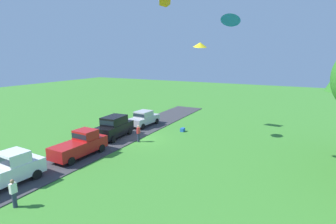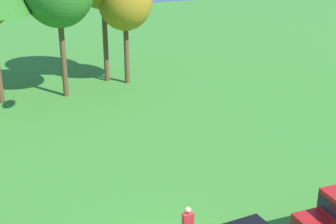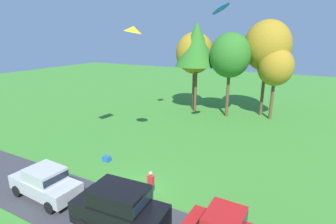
% 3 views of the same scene
% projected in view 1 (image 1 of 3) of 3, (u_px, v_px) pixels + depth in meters
% --- Properties ---
extents(ground_plane, '(120.00, 120.00, 0.00)m').
position_uv_depth(ground_plane, '(142.00, 139.00, 27.35)').
color(ground_plane, '#3D842D').
extents(pavement_strip, '(36.00, 4.40, 0.06)m').
position_uv_depth(pavement_strip, '(124.00, 136.00, 28.37)').
color(pavement_strip, '#38383D').
rests_on(pavement_strip, ground).
extents(car_sedan_mid_row, '(4.48, 2.12, 1.84)m').
position_uv_depth(car_sedan_mid_row, '(144.00, 118.00, 32.13)').
color(car_sedan_mid_row, '#B7B7BC').
rests_on(car_sedan_mid_row, ground).
extents(car_suv_far_end, '(4.73, 2.32, 2.28)m').
position_uv_depth(car_suv_far_end, '(114.00, 126.00, 27.39)').
color(car_suv_far_end, black).
rests_on(car_suv_far_end, ground).
extents(car_pickup_near_entrance, '(5.04, 2.14, 2.14)m').
position_uv_depth(car_pickup_near_entrance, '(81.00, 144.00, 22.38)').
color(car_pickup_near_entrance, red).
rests_on(car_pickup_near_entrance, ground).
extents(car_pickup_by_flagpole, '(5.08, 2.22, 2.14)m').
position_uv_depth(car_pickup_by_flagpole, '(6.00, 170.00, 17.25)').
color(car_pickup_by_flagpole, white).
rests_on(car_pickup_by_flagpole, ground).
extents(person_watching_sky, '(0.36, 0.24, 1.71)m').
position_uv_depth(person_watching_sky, '(138.00, 133.00, 26.21)').
color(person_watching_sky, '#2D334C').
rests_on(person_watching_sky, ground).
extents(person_on_lawn, '(0.36, 0.24, 1.71)m').
position_uv_depth(person_on_lawn, '(14.00, 193.00, 14.81)').
color(person_on_lawn, '#2D334C').
rests_on(person_on_lawn, ground).
extents(cooler_box, '(0.56, 0.40, 0.40)m').
position_uv_depth(cooler_box, '(183.00, 130.00, 29.96)').
color(cooler_box, blue).
rests_on(cooler_box, ground).
extents(kite_delta_high_left, '(1.90, 1.88, 0.69)m').
position_uv_depth(kite_delta_high_left, '(200.00, 45.00, 25.89)').
color(kite_delta_high_left, yellow).
extents(kite_delta_high_right, '(1.45, 1.53, 1.01)m').
position_uv_depth(kite_delta_high_right, '(231.00, 19.00, 19.34)').
color(kite_delta_high_right, blue).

